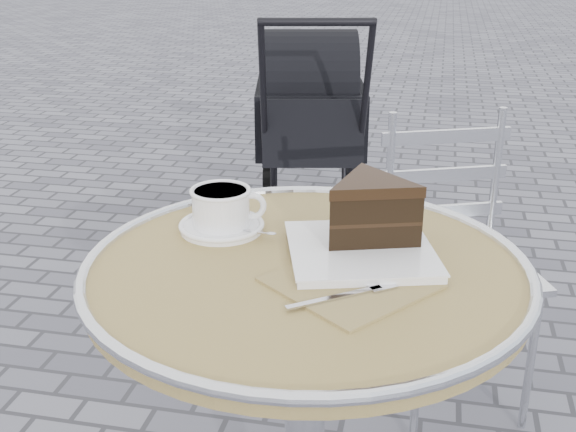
% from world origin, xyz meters
% --- Properties ---
extents(cafe_table, '(0.72, 0.72, 0.74)m').
position_xyz_m(cafe_table, '(0.00, 0.00, 0.57)').
color(cafe_table, silver).
rests_on(cafe_table, ground).
extents(cappuccino_set, '(0.17, 0.15, 0.08)m').
position_xyz_m(cappuccino_set, '(-0.17, 0.11, 0.77)').
color(cappuccino_set, white).
rests_on(cappuccino_set, cafe_table).
extents(cake_plate_set, '(0.29, 0.38, 0.12)m').
position_xyz_m(cake_plate_set, '(0.09, 0.07, 0.79)').
color(cake_plate_set, '#927950').
rests_on(cake_plate_set, cafe_table).
extents(bistro_chair, '(0.46, 0.46, 0.79)m').
position_xyz_m(bistro_chair, '(0.24, 0.80, 0.49)').
color(bistro_chair, silver).
rests_on(bistro_chair, ground).
extents(baby_stroller, '(0.59, 0.98, 0.95)m').
position_xyz_m(baby_stroller, '(-0.34, 1.91, 0.43)').
color(baby_stroller, black).
rests_on(baby_stroller, ground).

